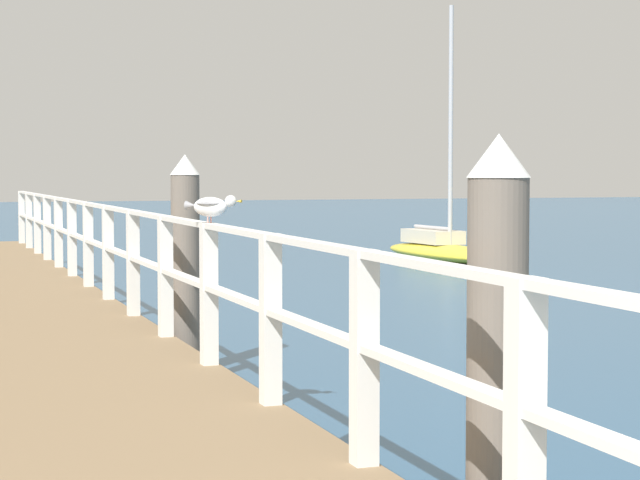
% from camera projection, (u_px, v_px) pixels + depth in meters
% --- Properties ---
extents(pier_railing, '(0.12, 23.22, 1.09)m').
position_uv_depth(pier_railing, '(108.00, 242.00, 13.72)').
color(pier_railing, silver).
rests_on(pier_railing, pier_deck).
extents(dock_piling_near, '(0.29, 0.29, 2.15)m').
position_uv_depth(dock_piling_near, '(497.00, 367.00, 5.40)').
color(dock_piling_near, '#6B6056').
rests_on(dock_piling_near, ground_plane).
extents(dock_piling_far, '(0.29, 0.29, 2.15)m').
position_uv_depth(dock_piling_far, '(186.00, 263.00, 11.57)').
color(dock_piling_far, '#6B6056').
rests_on(dock_piling_far, ground_plane).
extents(seagull_foreground, '(0.38, 0.35, 0.21)m').
position_uv_depth(seagull_foreground, '(211.00, 206.00, 8.96)').
color(seagull_foreground, white).
rests_on(seagull_foreground, pier_railing).
extents(boat_1, '(1.72, 4.74, 5.62)m').
position_uv_depth(boat_1, '(443.00, 248.00, 26.31)').
color(boat_1, gold).
rests_on(boat_1, ground_plane).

